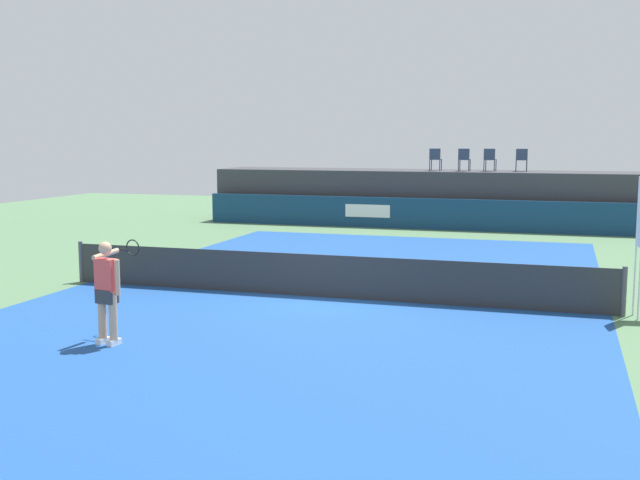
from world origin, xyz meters
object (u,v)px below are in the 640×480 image
object	(u,v)px
spectator_chair_left	(464,159)
spectator_chair_center	(490,159)
net_post_far	(624,292)
spectator_chair_right	(522,159)
net_post_near	(81,262)
tennis_player	(108,289)
spectator_chair_far_left	(435,158)

from	to	relation	value
spectator_chair_left	spectator_chair_center	bearing A→B (deg)	8.27
spectator_chair_left	net_post_far	world-z (taller)	spectator_chair_left
spectator_chair_right	net_post_near	size ratio (longest dim) A/B	0.89
spectator_chair_center	net_post_near	size ratio (longest dim) A/B	0.89
tennis_player	spectator_chair_left	bearing A→B (deg)	79.85
spectator_chair_center	tennis_player	xyz separation A→B (m)	(-4.54, -19.98, -1.73)
spectator_chair_far_left	net_post_near	distance (m)	16.36
net_post_near	spectator_chair_center	bearing A→B (deg)	60.98
spectator_chair_far_left	tennis_player	size ratio (longest dim) A/B	0.50
net_post_near	spectator_chair_far_left	bearing A→B (deg)	67.22
spectator_chair_left	spectator_chair_center	distance (m)	1.00
spectator_chair_right	net_post_far	distance (m)	15.65
spectator_chair_far_left	spectator_chair_right	size ratio (longest dim) A/B	1.00
spectator_chair_far_left	spectator_chair_left	size ratio (longest dim) A/B	1.00
spectator_chair_far_left	spectator_chair_right	xyz separation A→B (m)	(3.33, 0.29, 0.00)
net_post_far	net_post_near	bearing A→B (deg)	180.00
spectator_chair_far_left	spectator_chair_center	bearing A→B (deg)	5.16
tennis_player	net_post_far	bearing A→B (deg)	29.52
net_post_near	tennis_player	bearing A→B (deg)	-51.37
spectator_chair_left	net_post_near	world-z (taller)	spectator_chair_left
tennis_player	spectator_chair_far_left	bearing A→B (deg)	83.04
net_post_far	spectator_chair_center	bearing A→B (deg)	104.79
spectator_chair_far_left	net_post_near	world-z (taller)	spectator_chair_far_left
spectator_chair_center	spectator_chair_right	distance (m)	1.21
spectator_chair_far_left	spectator_chair_center	distance (m)	2.13
spectator_chair_left	spectator_chair_far_left	bearing A→B (deg)	-177.56
spectator_chair_center	spectator_chair_right	xyz separation A→B (m)	(1.21, 0.10, 0.00)
spectator_chair_right	net_post_far	bearing A→B (deg)	-79.62
spectator_chair_far_left	net_post_far	bearing A→B (deg)	-67.73
spectator_chair_center	tennis_player	world-z (taller)	spectator_chair_center
net_post_near	spectator_chair_left	bearing A→B (deg)	63.70
net_post_far	spectator_chair_right	bearing A→B (deg)	100.38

